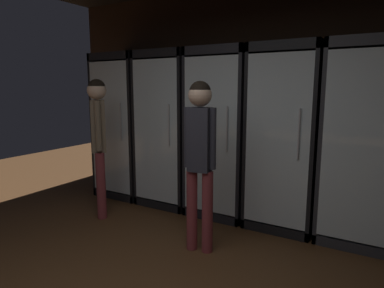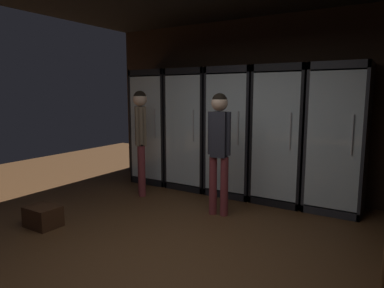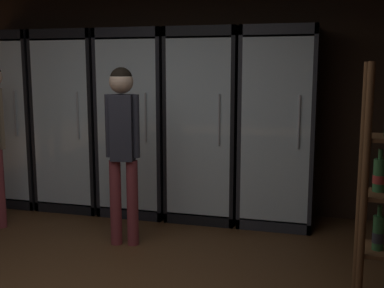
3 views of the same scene
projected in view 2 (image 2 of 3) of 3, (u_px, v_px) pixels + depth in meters
name	position (u px, v px, depth m)	size (l,w,h in m)	color
ground_plane	(155.00, 274.00, 3.07)	(12.00, 12.00, 0.00)	#51331C
wall_back	(271.00, 107.00, 5.42)	(6.00, 0.06, 2.80)	black
cooler_far_left	(158.00, 128.00, 6.26)	(0.74, 0.66, 2.02)	black
cooler_left	(194.00, 130.00, 5.86)	(0.74, 0.66, 2.02)	black
cooler_center	(235.00, 134.00, 5.46)	(0.74, 0.66, 2.02)	black
cooler_right	(282.00, 136.00, 5.06)	(0.74, 0.66, 2.02)	black
cooler_far_right	(338.00, 139.00, 4.66)	(0.74, 0.66, 2.02)	#2B2B30
shopper_near	(219.00, 141.00, 4.45)	(0.31, 0.21, 1.62)	brown
shopper_far	(141.00, 131.00, 5.34)	(0.27, 0.27, 1.65)	brown
wine_crate_floor	(43.00, 216.00, 4.17)	(0.40, 0.31, 0.25)	#3D2314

